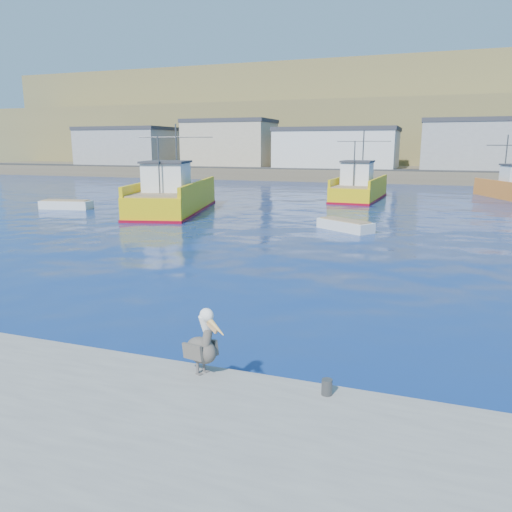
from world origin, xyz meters
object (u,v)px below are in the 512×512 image
at_px(trawler_yellow_a, 173,197).
at_px(skiff_mid, 345,226).
at_px(skiff_left, 66,205).
at_px(trawler_yellow_b, 359,189).
at_px(boat_orange, 509,187).
at_px(pelican, 202,345).

relative_size(trawler_yellow_a, skiff_mid, 3.60).
relative_size(skiff_left, skiff_mid, 1.14).
height_order(trawler_yellow_a, trawler_yellow_b, trawler_yellow_a).
bearing_deg(skiff_left, trawler_yellow_b, 35.89).
relative_size(trawler_yellow_b, skiff_mid, 2.94).
height_order(trawler_yellow_b, skiff_left, trawler_yellow_b).
relative_size(trawler_yellow_a, boat_orange, 1.61).
height_order(boat_orange, pelican, boat_orange).
height_order(trawler_yellow_a, pelican, trawler_yellow_a).
xyz_separation_m(trawler_yellow_a, pelican, (14.71, -25.56, -0.02)).
distance_m(trawler_yellow_a, skiff_left, 9.08).
xyz_separation_m(boat_orange, skiff_mid, (-11.70, -24.41, -0.75)).
xyz_separation_m(trawler_yellow_b, skiff_left, (-21.09, -15.26, -0.73)).
bearing_deg(trawler_yellow_b, boat_orange, 24.71).
relative_size(trawler_yellow_b, boat_orange, 1.31).
xyz_separation_m(boat_orange, skiff_left, (-34.59, -21.48, -0.73)).
bearing_deg(skiff_left, pelican, -45.64).
bearing_deg(skiff_left, skiff_mid, -7.30).
height_order(skiff_left, skiff_mid, skiff_left).
bearing_deg(skiff_mid, trawler_yellow_b, 95.66).
bearing_deg(trawler_yellow_a, skiff_left, -171.21).
distance_m(trawler_yellow_b, boat_orange, 14.86).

